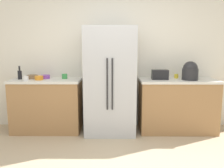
{
  "coord_description": "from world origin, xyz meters",
  "views": [
    {
      "loc": [
        -0.0,
        -2.44,
        1.52
      ],
      "look_at": [
        -0.02,
        0.49,
        1.04
      ],
      "focal_mm": 37.92,
      "sensor_mm": 36.0,
      "label": 1
    }
  ],
  "objects": [
    {
      "name": "cup_a",
      "position": [
        -1.47,
        1.48,
        0.97
      ],
      "size": [
        0.09,
        0.09,
        0.08
      ],
      "primitive_type": "cylinder",
      "color": "white",
      "rests_on": "counter_left"
    },
    {
      "name": "counter_left",
      "position": [
        -1.18,
        1.63,
        0.47
      ],
      "size": [
        1.21,
        0.61,
        0.93
      ],
      "color": "#9E7247",
      "rests_on": "ground_plane"
    },
    {
      "name": "bowl_c",
      "position": [
        -1.22,
        1.73,
        0.96
      ],
      "size": [
        0.17,
        0.17,
        0.06
      ],
      "primitive_type": "cylinder",
      "color": "purple",
      "rests_on": "counter_left"
    },
    {
      "name": "rice_cooker",
      "position": [
        1.31,
        1.57,
        1.08
      ],
      "size": [
        0.27,
        0.27,
        0.32
      ],
      "color": "#262628",
      "rests_on": "counter_right"
    },
    {
      "name": "cup_c",
      "position": [
        1.13,
        1.79,
        0.96
      ],
      "size": [
        0.07,
        0.07,
        0.07
      ],
      "primitive_type": "cylinder",
      "color": "yellow",
      "rests_on": "counter_right"
    },
    {
      "name": "bowl_b",
      "position": [
        -1.45,
        1.72,
        0.96
      ],
      "size": [
        0.19,
        0.19,
        0.06
      ],
      "primitive_type": "cylinder",
      "color": "brown",
      "rests_on": "counter_left"
    },
    {
      "name": "bottle_a",
      "position": [
        -1.63,
        1.62,
        1.02
      ],
      "size": [
        0.07,
        0.07,
        0.23
      ],
      "color": "black",
      "rests_on": "counter_left"
    },
    {
      "name": "counter_right",
      "position": [
        1.13,
        1.63,
        0.47
      ],
      "size": [
        1.34,
        0.61,
        0.93
      ],
      "color": "#9E7247",
      "rests_on": "ground_plane"
    },
    {
      "name": "refrigerator",
      "position": [
        -0.06,
        1.57,
        0.91
      ],
      "size": [
        0.86,
        0.71,
        1.82
      ],
      "color": "#B7BABF",
      "rests_on": "ground_plane"
    },
    {
      "name": "cup_b",
      "position": [
        -0.87,
        1.69,
        0.97
      ],
      "size": [
        0.1,
        0.1,
        0.09
      ],
      "primitive_type": "cylinder",
      "color": "green",
      "rests_on": "counter_left"
    },
    {
      "name": "bowl_a",
      "position": [
        -1.28,
        1.56,
        0.96
      ],
      "size": [
        0.14,
        0.14,
        0.07
      ],
      "primitive_type": "cylinder",
      "color": "orange",
      "rests_on": "counter_left"
    },
    {
      "name": "kitchen_back_panel",
      "position": [
        0.0,
        1.98,
        1.39
      ],
      "size": [
        5.4,
        0.1,
        2.78
      ],
      "primitive_type": "cube",
      "color": "silver",
      "rests_on": "ground_plane"
    },
    {
      "name": "toaster",
      "position": [
        0.81,
        1.62,
        1.01
      ],
      "size": [
        0.28,
        0.14,
        0.17
      ],
      "primitive_type": "cube",
      "color": "black",
      "rests_on": "counter_right"
    }
  ]
}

